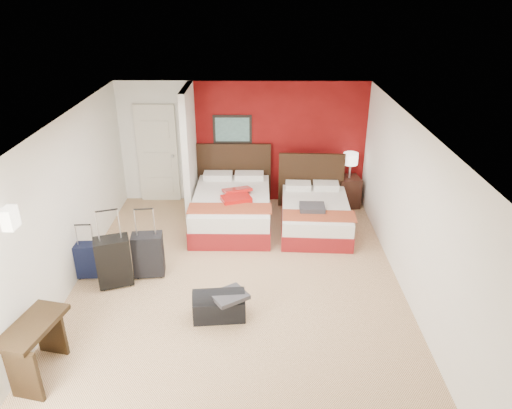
{
  "coord_description": "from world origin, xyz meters",
  "views": [
    {
      "loc": [
        0.32,
        -6.14,
        4.23
      ],
      "look_at": [
        0.28,
        0.8,
        1.0
      ],
      "focal_mm": 33.63,
      "sensor_mm": 36.0,
      "label": 1
    }
  ],
  "objects_px": {
    "bed_right": "(315,216)",
    "suitcase_black": "(114,263)",
    "table_lamp": "(350,165)",
    "nightstand": "(348,192)",
    "suitcase_charcoal": "(149,256)",
    "suitcase_navy": "(89,261)",
    "duffel_bag": "(219,306)",
    "red_suitcase_open": "(237,195)",
    "bed_left": "(232,210)",
    "desk": "(37,350)"
  },
  "relations": [
    {
      "from": "bed_right",
      "to": "suitcase_black",
      "type": "distance_m",
      "value": 3.72
    },
    {
      "from": "table_lamp",
      "to": "suitcase_black",
      "type": "xyz_separation_m",
      "value": [
        -4.02,
        -2.9,
        -0.5
      ]
    },
    {
      "from": "nightstand",
      "to": "suitcase_charcoal",
      "type": "height_order",
      "value": "suitcase_charcoal"
    },
    {
      "from": "suitcase_black",
      "to": "suitcase_navy",
      "type": "bearing_deg",
      "value": 135.71
    },
    {
      "from": "suitcase_charcoal",
      "to": "duffel_bag",
      "type": "height_order",
      "value": "suitcase_charcoal"
    },
    {
      "from": "red_suitcase_open",
      "to": "suitcase_black",
      "type": "distance_m",
      "value": 2.64
    },
    {
      "from": "suitcase_charcoal",
      "to": "duffel_bag",
      "type": "bearing_deg",
      "value": -47.94
    },
    {
      "from": "bed_right",
      "to": "table_lamp",
      "type": "relative_size",
      "value": 3.4
    },
    {
      "from": "red_suitcase_open",
      "to": "duffel_bag",
      "type": "bearing_deg",
      "value": -112.11
    },
    {
      "from": "red_suitcase_open",
      "to": "duffel_bag",
      "type": "xyz_separation_m",
      "value": [
        -0.14,
        -2.71,
        -0.48
      ]
    },
    {
      "from": "suitcase_charcoal",
      "to": "suitcase_black",
      "type": "bearing_deg",
      "value": -156.25
    },
    {
      "from": "bed_left",
      "to": "suitcase_charcoal",
      "type": "distance_m",
      "value": 2.14
    },
    {
      "from": "bed_left",
      "to": "desk",
      "type": "height_order",
      "value": "desk"
    },
    {
      "from": "table_lamp",
      "to": "suitcase_charcoal",
      "type": "relative_size",
      "value": 0.76
    },
    {
      "from": "nightstand",
      "to": "suitcase_black",
      "type": "xyz_separation_m",
      "value": [
        -4.02,
        -2.9,
        0.07
      ]
    },
    {
      "from": "table_lamp",
      "to": "duffel_bag",
      "type": "height_order",
      "value": "table_lamp"
    },
    {
      "from": "suitcase_black",
      "to": "suitcase_navy",
      "type": "height_order",
      "value": "suitcase_black"
    },
    {
      "from": "bed_left",
      "to": "desk",
      "type": "xyz_separation_m",
      "value": [
        -2.06,
        -3.88,
        0.06
      ]
    },
    {
      "from": "nightstand",
      "to": "suitcase_navy",
      "type": "height_order",
      "value": "nightstand"
    },
    {
      "from": "suitcase_navy",
      "to": "desk",
      "type": "distance_m",
      "value": 2.08
    },
    {
      "from": "red_suitcase_open",
      "to": "duffel_bag",
      "type": "relative_size",
      "value": 1.0
    },
    {
      "from": "nightstand",
      "to": "desk",
      "type": "relative_size",
      "value": 0.71
    },
    {
      "from": "red_suitcase_open",
      "to": "nightstand",
      "type": "relative_size",
      "value": 1.14
    },
    {
      "from": "bed_left",
      "to": "nightstand",
      "type": "relative_size",
      "value": 3.31
    },
    {
      "from": "bed_right",
      "to": "suitcase_black",
      "type": "bearing_deg",
      "value": -147.61
    },
    {
      "from": "red_suitcase_open",
      "to": "desk",
      "type": "distance_m",
      "value": 4.37
    },
    {
      "from": "table_lamp",
      "to": "duffel_bag",
      "type": "relative_size",
      "value": 0.73
    },
    {
      "from": "suitcase_charcoal",
      "to": "nightstand",
      "type": "bearing_deg",
      "value": 30.22
    },
    {
      "from": "bed_right",
      "to": "suitcase_black",
      "type": "relative_size",
      "value": 2.32
    },
    {
      "from": "suitcase_black",
      "to": "bed_right",
      "type": "bearing_deg",
      "value": 10.48
    },
    {
      "from": "duffel_bag",
      "to": "red_suitcase_open",
      "type": "bearing_deg",
      "value": 81.83
    },
    {
      "from": "nightstand",
      "to": "duffel_bag",
      "type": "relative_size",
      "value": 0.88
    },
    {
      "from": "suitcase_navy",
      "to": "desk",
      "type": "bearing_deg",
      "value": -90.92
    },
    {
      "from": "bed_right",
      "to": "nightstand",
      "type": "distance_m",
      "value": 1.32
    },
    {
      "from": "bed_left",
      "to": "suitcase_black",
      "type": "distance_m",
      "value": 2.63
    },
    {
      "from": "duffel_bag",
      "to": "bed_left",
      "type": "bearing_deg",
      "value": 83.97
    },
    {
      "from": "suitcase_charcoal",
      "to": "suitcase_navy",
      "type": "height_order",
      "value": "suitcase_charcoal"
    },
    {
      "from": "red_suitcase_open",
      "to": "suitcase_charcoal",
      "type": "height_order",
      "value": "red_suitcase_open"
    },
    {
      "from": "red_suitcase_open",
      "to": "nightstand",
      "type": "xyz_separation_m",
      "value": [
        2.24,
        0.97,
        -0.35
      ]
    },
    {
      "from": "table_lamp",
      "to": "duffel_bag",
      "type": "bearing_deg",
      "value": -122.93
    },
    {
      "from": "bed_left",
      "to": "nightstand",
      "type": "distance_m",
      "value": 2.5
    },
    {
      "from": "bed_right",
      "to": "duffel_bag",
      "type": "bearing_deg",
      "value": -118.54
    },
    {
      "from": "bed_left",
      "to": "nightstand",
      "type": "bearing_deg",
      "value": 20.68
    },
    {
      "from": "duffel_bag",
      "to": "suitcase_navy",
      "type": "bearing_deg",
      "value": 149.29
    },
    {
      "from": "bed_left",
      "to": "table_lamp",
      "type": "relative_size",
      "value": 3.95
    },
    {
      "from": "red_suitcase_open",
      "to": "table_lamp",
      "type": "distance_m",
      "value": 2.46
    },
    {
      "from": "bed_left",
      "to": "duffel_bag",
      "type": "bearing_deg",
      "value": -90.44
    },
    {
      "from": "bed_left",
      "to": "desk",
      "type": "relative_size",
      "value": 2.36
    },
    {
      "from": "bed_right",
      "to": "suitcase_navy",
      "type": "height_order",
      "value": "suitcase_navy"
    },
    {
      "from": "red_suitcase_open",
      "to": "suitcase_black",
      "type": "relative_size",
      "value": 0.93
    }
  ]
}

